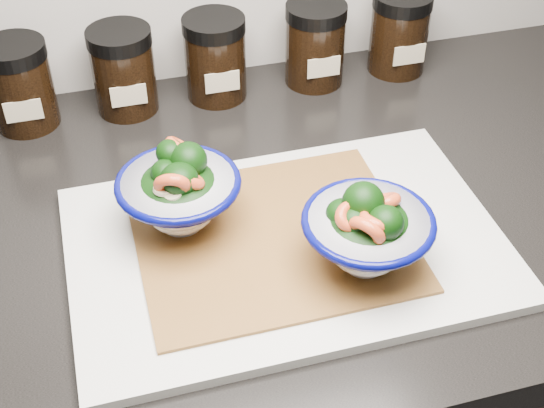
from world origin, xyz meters
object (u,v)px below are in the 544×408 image
object	(u,v)px
cutting_board	(286,245)
spice_jar_f	(399,32)
spice_jar_c	(123,70)
bowl_right	(367,232)
spice_jar_e	(315,44)
spice_jar_b	(20,85)
spice_jar_d	(215,58)
bowl_left	(179,192)

from	to	relation	value
cutting_board	spice_jar_f	bearing A→B (deg)	50.99
cutting_board	spice_jar_c	size ratio (longest dim) A/B	3.98
bowl_right	spice_jar_e	size ratio (longest dim) A/B	1.16
cutting_board	spice_jar_c	bearing A→B (deg)	111.53
spice_jar_b	spice_jar_e	distance (m)	0.39
spice_jar_f	spice_jar_e	bearing A→B (deg)	180.00
bowl_right	spice_jar_d	world-z (taller)	spice_jar_d
bowl_right	spice_jar_c	world-z (taller)	spice_jar_c
cutting_board	bowl_right	bearing A→B (deg)	-40.28
spice_jar_d	bowl_left	bearing A→B (deg)	-110.05
bowl_left	spice_jar_b	bearing A→B (deg)	120.28
spice_jar_e	bowl_left	bearing A→B (deg)	-131.68
bowl_left	spice_jar_d	bearing A→B (deg)	69.95
spice_jar_b	spice_jar_e	xyz separation A→B (m)	(0.39, 0.00, 0.00)
spice_jar_e	spice_jar_d	bearing A→B (deg)	180.00
spice_jar_b	cutting_board	bearing A→B (deg)	-51.32
spice_jar_b	spice_jar_c	bearing A→B (deg)	0.00
spice_jar_b	spice_jar_f	xyz separation A→B (m)	(0.51, 0.00, 0.00)
spice_jar_c	spice_jar_f	xyz separation A→B (m)	(0.38, 0.00, 0.00)
cutting_board	spice_jar_f	distance (m)	0.41
spice_jar_b	spice_jar_f	distance (m)	0.51
spice_jar_b	spice_jar_d	distance (m)	0.25
spice_jar_d	spice_jar_e	bearing A→B (deg)	0.00
spice_jar_b	spice_jar_e	world-z (taller)	same
spice_jar_b	spice_jar_d	world-z (taller)	same
bowl_left	spice_jar_d	world-z (taller)	same
bowl_left	spice_jar_b	distance (m)	0.30
bowl_right	spice_jar_e	world-z (taller)	spice_jar_e
cutting_board	spice_jar_f	xyz separation A→B (m)	(0.26, 0.32, 0.05)
spice_jar_c	spice_jar_e	size ratio (longest dim) A/B	1.00
bowl_right	spice_jar_e	distance (m)	0.38
cutting_board	spice_jar_d	xyz separation A→B (m)	(-0.00, 0.32, 0.05)
bowl_left	spice_jar_c	xyz separation A→B (m)	(-0.02, 0.26, -0.00)
bowl_left	spice_jar_c	bearing A→B (deg)	95.39
spice_jar_b	spice_jar_d	xyz separation A→B (m)	(0.25, 0.00, 0.00)
spice_jar_b	spice_jar_f	size ratio (longest dim) A/B	1.00
bowl_left	spice_jar_d	xyz separation A→B (m)	(0.10, 0.26, -0.00)
cutting_board	spice_jar_b	distance (m)	0.41
spice_jar_c	spice_jar_f	size ratio (longest dim) A/B	1.00
bowl_right	spice_jar_c	size ratio (longest dim) A/B	1.16
spice_jar_d	cutting_board	bearing A→B (deg)	-89.23
cutting_board	spice_jar_b	bearing A→B (deg)	128.68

